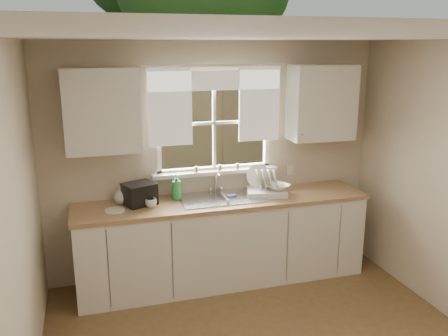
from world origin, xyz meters
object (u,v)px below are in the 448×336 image
object	(u,v)px
dish_rack	(266,187)
cup	(151,203)
soap_bottle_a	(177,187)
black_appliance	(139,194)

from	to	relation	value
dish_rack	cup	size ratio (longest dim) A/B	4.21
dish_rack	soap_bottle_a	distance (m)	0.95
cup	soap_bottle_a	bearing A→B (deg)	19.99
soap_bottle_a	cup	world-z (taller)	soap_bottle_a
cup	black_appliance	size ratio (longest dim) A/B	0.39
soap_bottle_a	cup	xyz separation A→B (m)	(-0.29, -0.17, -0.09)
cup	black_appliance	world-z (taller)	black_appliance
soap_bottle_a	dish_rack	bearing A→B (deg)	-5.62
dish_rack	black_appliance	distance (m)	1.33
dish_rack	cup	world-z (taller)	dish_rack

